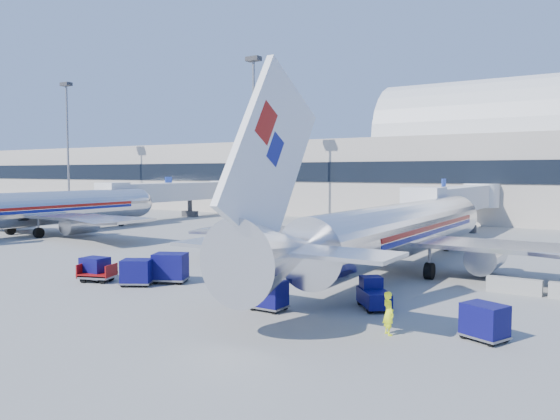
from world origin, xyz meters
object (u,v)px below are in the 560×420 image
Objects in this scene: airliner_mid at (32,209)px; mast_west at (254,115)px; tug_lead at (250,276)px; tug_right at (374,294)px; mast_far_west at (67,128)px; cart_solo_near at (269,294)px; cart_train_a at (170,267)px; cart_train_b at (137,272)px; ramp_worker at (388,313)px; tug_left at (235,266)px; cart_open_red at (98,275)px; barrier_near at (514,286)px; cart_train_c at (95,268)px; airliner_main at (397,231)px; cart_solo_far at (485,321)px; jetbridge_mid at (180,192)px; jetbridge_near at (460,199)px.

mast_west is at bearing 64.79° from airliner_mid.
tug_right is at bearing -44.12° from tug_lead.
cart_solo_near is at bearing -29.63° from mast_far_west.
cart_train_a is 1.12× the size of cart_train_b.
cart_train_b is 16.87m from ramp_worker.
tug_left is at bearing -56.86° from mast_west.
ramp_worker reaches higher than tug_lead.
tug_lead is at bearing -136.37° from tug_right.
airliner_mid is 21.14× the size of cart_solo_near.
cart_train_b is 3.11m from cart_open_red.
mast_far_west reaches higher than tug_lead.
mast_west is 8.70× the size of cart_train_a.
barrier_near is 20.71m from cart_train_a.
cart_solo_near is (7.21, -6.70, 0.20)m from tug_left.
cart_train_c is at bearing 179.37° from cart_solo_near.
airliner_main is at bearing 21.85° from cart_open_red.
cart_train_b is (-2.96, -6.09, 0.25)m from tug_left.
mast_west is 12.42× the size of cart_train_c.
mast_far_west is at bearing -156.13° from tug_right.
airliner_mid is 14.18× the size of tug_right.
mast_far_west reaches higher than airliner_mid.
cart_train_b is at bearing 177.40° from cart_solo_near.
ramp_worker is at bearing -90.52° from tug_left.
tug_left is 1.01× the size of cart_train_b.
tug_lead is at bearing -0.03° from cart_train_b.
cart_train_b is (29.97, -12.66, -2.05)m from airliner_mid.
tug_right is at bearing -12.72° from airliner_mid.
mast_far_west is at bearing 113.86° from tug_lead.
tug_lead is 10.34m from cart_train_c.
cart_train_a reaches higher than cart_solo_far.
cart_train_b reaches higher than tug_lead.
airliner_mid is 48.88m from ramp_worker.
cart_open_red is (-5.99, -6.58, -0.22)m from tug_left.
cart_open_red is at bearing -53.36° from jetbridge_mid.
barrier_near is at bearing -70.15° from jetbridge_near.
mast_far_west is at bearing 137.68° from airliner_mid.
barrier_near is (10.40, -28.81, -3.48)m from jetbridge_near.
airliner_main is 15.86× the size of tug_left.
cart_train_c reaches higher than tug_lead.
cart_train_b is at bearing -1.15° from cart_train_c.
cart_train_c is 1.03× the size of cart_solo_near.
cart_train_b is at bearing -33.35° from mast_far_west.
airliner_main is 42.00m from airliner_mid.
cart_open_red is 1.33× the size of ramp_worker.
airliner_mid is 52.08m from cart_solo_far.
cart_solo_near is (40.14, -13.27, -2.11)m from airliner_mid.
tug_left is 9.84m from cart_solo_near.
airliner_mid is 32.94m from cart_train_a.
jetbridge_mid is at bearing 1.81° from mast_far_west.
airliner_main reaches higher than tug_lead.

